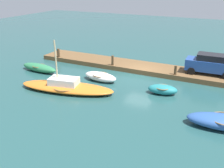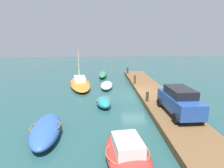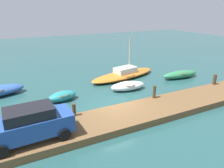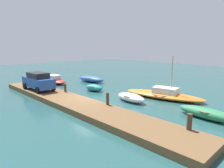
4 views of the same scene
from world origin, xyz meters
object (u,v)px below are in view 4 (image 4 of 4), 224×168
Objects in this scene: motorboat_red at (54,80)px; rowboat_white at (131,97)px; rowboat_blue at (91,79)px; rowboat_green at (207,113)px; parked_car at (38,81)px; sailboat_orange at (163,94)px; dinghy_teal at (94,88)px; mooring_post_mid_west at (108,99)px; mooring_post_mid_east at (189,122)px; mooring_post_west at (65,88)px.

rowboat_white is (12.69, 0.71, -0.04)m from motorboat_red.
rowboat_blue is 4.94m from motorboat_red.
rowboat_white is at bearing -172.14° from rowboat_green.
motorboat_red reaches higher than rowboat_green.
parked_car is at bearing -157.00° from rowboat_green.
parked_car is (-9.78, -7.83, 1.01)m from sailboat_orange.
dinghy_teal is 7.01m from mooring_post_mid_west.
rowboat_blue is at bearing 158.42° from mooring_post_mid_east.
parked_car reaches higher than mooring_post_west.
parked_car reaches higher than motorboat_red.
motorboat_red is at bearing 160.29° from mooring_post_west.
mooring_post_mid_east is (12.65, 0.00, 0.05)m from mooring_post_west.
mooring_post_west reaches higher than rowboat_white.
rowboat_blue is at bearing 165.83° from rowboat_white.
rowboat_blue is 8.15m from mooring_post_west.
mooring_post_west is (6.94, -2.48, 0.43)m from motorboat_red.
sailboat_orange is at bearing 131.11° from mooring_post_mid_east.
rowboat_white is at bearing 155.15° from mooring_post_mid_east.
mooring_post_mid_east is (6.51, 0.00, -0.03)m from mooring_post_mid_west.
rowboat_green is at bearing 31.00° from mooring_post_mid_west.
dinghy_teal is at bearing -175.62° from rowboat_green.
rowboat_white reaches higher than dinghy_teal.
sailboat_orange reaches higher than dinghy_teal.
dinghy_teal is 0.75× the size of rowboat_white.
parked_car is (-8.40, -4.70, 1.00)m from rowboat_white.
mooring_post_mid_east is at bearing -29.56° from rowboat_blue.
mooring_post_mid_west is 0.23× the size of parked_car.
mooring_post_mid_east is (6.89, -3.19, 0.52)m from rowboat_white.
rowboat_white is at bearing -125.20° from sailboat_orange.
rowboat_blue is 5.64m from dinghy_teal.
dinghy_teal is at bearing -43.17° from rowboat_blue.
motorboat_red is 19.75m from mooring_post_mid_east.
mooring_post_west is (4.50, -6.78, 0.43)m from rowboat_blue.
mooring_post_mid_east reaches higher than rowboat_green.
mooring_post_mid_east reaches higher than motorboat_red.
mooring_post_mid_west is 6.51m from mooring_post_mid_east.
mooring_post_west is (-5.75, -3.19, 0.47)m from rowboat_white.
sailboat_orange reaches higher than rowboat_green.
mooring_post_mid_east is at bearing -25.77° from dinghy_teal.
motorboat_red is 7.12m from dinghy_teal.
sailboat_orange is 8.88× the size of mooring_post_mid_east.
mooring_post_mid_west is at bearing -40.39° from dinghy_teal.
sailboat_orange is 3.42m from rowboat_white.
mooring_post_west is at bearing -159.51° from rowboat_green.
mooring_post_mid_east is at bearing -14.77° from motorboat_red.
mooring_post_west is 6.14m from mooring_post_mid_west.
mooring_post_west is at bearing -27.25° from motorboat_red.
sailboat_orange is 1.93× the size of rowboat_green.
rowboat_white is 0.77× the size of parked_car.
rowboat_green is at bearing 17.19° from parked_car.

